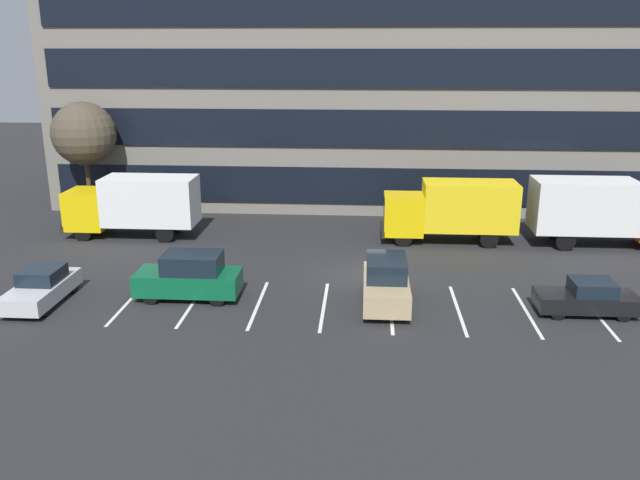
% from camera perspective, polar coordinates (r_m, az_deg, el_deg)
% --- Properties ---
extents(ground_plane, '(120.00, 120.00, 0.00)m').
position_cam_1_polar(ground_plane, '(31.52, 3.34, -3.04)').
color(ground_plane, '#262628').
extents(office_building, '(40.96, 13.56, 14.40)m').
position_cam_1_polar(office_building, '(47.75, 3.78, 12.54)').
color(office_building, slate).
rests_on(office_building, ground_plane).
extents(lot_markings, '(19.74, 5.40, 0.01)m').
position_cam_1_polar(lot_markings, '(27.78, 3.24, -5.82)').
color(lot_markings, silver).
rests_on(lot_markings, ground_plane).
extents(box_truck_orange, '(7.83, 2.59, 3.63)m').
position_cam_1_polar(box_truck_orange, '(38.63, 23.26, 2.48)').
color(box_truck_orange, '#D85914').
rests_on(box_truck_orange, ground_plane).
extents(box_truck_yellow, '(7.46, 2.47, 3.46)m').
position_cam_1_polar(box_truck_yellow, '(38.67, -15.80, 3.08)').
color(box_truck_yellow, yellow).
rests_on(box_truck_yellow, ground_plane).
extents(box_truck_yellow_all, '(7.33, 2.43, 3.40)m').
position_cam_1_polar(box_truck_yellow_all, '(36.90, 11.39, 2.70)').
color(box_truck_yellow_all, yellow).
rests_on(box_truck_yellow_all, ground_plane).
extents(sedan_black, '(3.99, 1.67, 1.43)m').
position_cam_1_polar(sedan_black, '(28.98, 22.18, -4.69)').
color(sedan_black, black).
rests_on(sedan_black, ground_plane).
extents(suv_tan, '(1.88, 4.44, 2.01)m').
position_cam_1_polar(suv_tan, '(27.81, 5.75, -3.71)').
color(suv_tan, tan).
rests_on(suv_tan, ground_plane).
extents(suv_forest, '(4.47, 1.89, 2.02)m').
position_cam_1_polar(suv_forest, '(28.92, -11.26, -3.13)').
color(suv_forest, '#0C5933').
rests_on(suv_forest, ground_plane).
extents(sedan_silver, '(1.76, 4.21, 1.51)m').
position_cam_1_polar(sedan_silver, '(30.30, -23.01, -3.80)').
color(sedan_silver, silver).
rests_on(sedan_silver, ground_plane).
extents(bare_tree, '(3.88, 3.88, 7.28)m').
position_cam_1_polar(bare_tree, '(43.16, -19.82, 8.65)').
color(bare_tree, '#473323').
rests_on(bare_tree, ground_plane).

